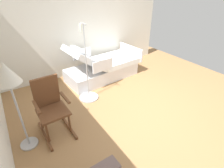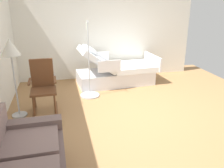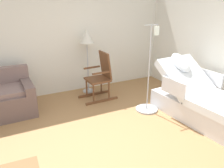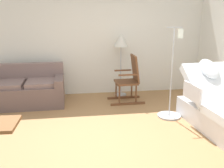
{
  "view_description": "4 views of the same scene",
  "coord_description": "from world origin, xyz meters",
  "px_view_note": "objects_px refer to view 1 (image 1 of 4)",
  "views": [
    {
      "loc": [
        -1.97,
        2.08,
        2.35
      ],
      "look_at": [
        0.25,
        0.63,
        0.81
      ],
      "focal_mm": 28.28,
      "sensor_mm": 36.0,
      "label": 1
    },
    {
      "loc": [
        -3.84,
        1.29,
        2.08
      ],
      "look_at": [
        -0.27,
        0.47,
        0.78
      ],
      "focal_mm": 37.62,
      "sensor_mm": 36.0,
      "label": 2
    },
    {
      "loc": [
        -1.33,
        -2.73,
        2.11
      ],
      "look_at": [
        0.22,
        0.32,
        0.83
      ],
      "focal_mm": 36.7,
      "sensor_mm": 36.0,
      "label": 3
    },
    {
      "loc": [
        -0.57,
        -3.72,
        1.91
      ],
      "look_at": [
        0.04,
        0.46,
        0.75
      ],
      "focal_mm": 41.17,
      "sensor_mm": 36.0,
      "label": 4
    }
  ],
  "objects_px": {
    "iv_pole": "(88,88)",
    "hospital_bed": "(102,67)",
    "rocking_chair": "(51,107)",
    "floor_lamp": "(8,80)"
  },
  "relations": [
    {
      "from": "floor_lamp",
      "to": "iv_pole",
      "type": "distance_m",
      "value": 1.88
    },
    {
      "from": "iv_pole",
      "to": "floor_lamp",
      "type": "bearing_deg",
      "value": 115.57
    },
    {
      "from": "hospital_bed",
      "to": "iv_pole",
      "type": "xyz_separation_m",
      "value": [
        -0.7,
        0.78,
        -0.06
      ]
    },
    {
      "from": "iv_pole",
      "to": "hospital_bed",
      "type": "bearing_deg",
      "value": -48.08
    },
    {
      "from": "rocking_chair",
      "to": "iv_pole",
      "type": "bearing_deg",
      "value": -58.9
    },
    {
      "from": "floor_lamp",
      "to": "iv_pole",
      "type": "relative_size",
      "value": 0.88
    },
    {
      "from": "hospital_bed",
      "to": "iv_pole",
      "type": "height_order",
      "value": "iv_pole"
    },
    {
      "from": "rocking_chair",
      "to": "floor_lamp",
      "type": "xyz_separation_m",
      "value": [
        -0.11,
        0.48,
        0.72
      ]
    },
    {
      "from": "hospital_bed",
      "to": "floor_lamp",
      "type": "relative_size",
      "value": 1.43
    },
    {
      "from": "rocking_chair",
      "to": "floor_lamp",
      "type": "relative_size",
      "value": 0.71
    }
  ]
}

